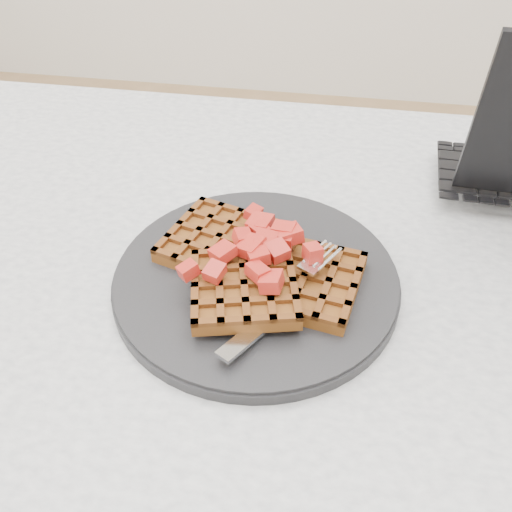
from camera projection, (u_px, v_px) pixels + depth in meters
The scene contains 5 objects.
table at pixel (293, 349), 0.67m from camera, with size 1.20×0.80×0.75m.
plate at pixel (256, 279), 0.59m from camera, with size 0.29×0.29×0.02m, color black.
waffles at pixel (256, 268), 0.57m from camera, with size 0.22×0.20×0.03m.
strawberry_pile at pixel (256, 245), 0.56m from camera, with size 0.15×0.15×0.02m, color #A20500, non-canonical shape.
fork at pixel (290, 299), 0.54m from camera, with size 0.02×0.18×0.02m, color silver, non-canonical shape.
Camera 1 is at (0.03, -0.43, 1.17)m, focal length 40.00 mm.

